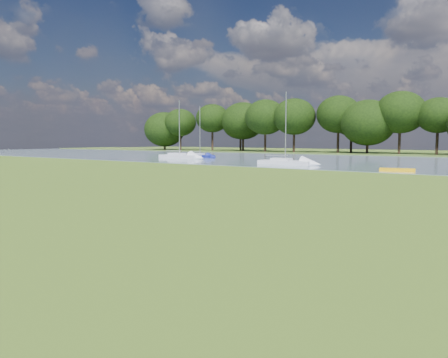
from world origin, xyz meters
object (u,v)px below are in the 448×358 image
Objects in this scene: sailboat_0 at (285,161)px; sailboat_5 at (200,155)px; sailboat_3 at (179,155)px; kayak at (397,170)px.

sailboat_0 is 1.03× the size of sailboat_5.
sailboat_3 is (-20.86, 4.73, 0.05)m from sailboat_0.
sailboat_5 is at bearing 155.01° from sailboat_0.
sailboat_5 is (-19.67, 8.21, 0.01)m from sailboat_0.
sailboat_3 is at bearing -105.51° from sailboat_5.
kayak is 0.37× the size of sailboat_5.
sailboat_0 is 21.32m from sailboat_5.
sailboat_5 is at bearing 72.55° from sailboat_3.
sailboat_0 reaches higher than kayak.
sailboat_3 is at bearing 164.90° from sailboat_0.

